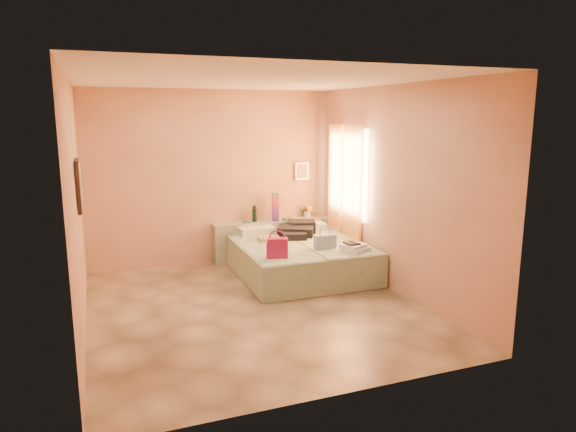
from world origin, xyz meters
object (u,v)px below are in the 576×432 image
object	(u,v)px
headboard_ledge	(273,239)
towel_stack	(355,248)
water_bottle	(254,214)
flower_vase	(307,210)
bed_right	(327,256)
blue_handbag	(325,242)
bed_left	(272,262)
green_book	(288,219)
magenta_handbag	(277,248)

from	to	relation	value
headboard_ledge	towel_stack	bearing A→B (deg)	-70.40
water_bottle	flower_vase	xyz separation A→B (m)	(0.97, 0.04, 0.00)
bed_right	headboard_ledge	bearing A→B (deg)	116.87
blue_handbag	towel_stack	size ratio (longest dim) A/B	0.89
bed_left	headboard_ledge	bearing A→B (deg)	70.66
green_book	towel_stack	xyz separation A→B (m)	(0.38, -1.71, -0.11)
bed_right	towel_stack	world-z (taller)	towel_stack
green_book	towel_stack	world-z (taller)	green_book
water_bottle	blue_handbag	bearing A→B (deg)	-67.81
bed_left	bed_right	bearing A→B (deg)	0.31
green_book	flower_vase	world-z (taller)	flower_vase
headboard_ledge	blue_handbag	size ratio (longest dim) A/B	6.57
green_book	magenta_handbag	world-z (taller)	magenta_handbag
bed_left	water_bottle	size ratio (longest dim) A/B	7.70
magenta_handbag	bed_right	bearing A→B (deg)	47.63
green_book	flower_vase	distance (m)	0.43
bed_left	blue_handbag	bearing A→B (deg)	-32.41
green_book	blue_handbag	bearing A→B (deg)	-93.61
bed_right	flower_vase	xyz separation A→B (m)	(0.13, 1.10, 0.53)
bed_left	water_bottle	bearing A→B (deg)	87.25
bed_left	towel_stack	world-z (taller)	towel_stack
blue_handbag	water_bottle	bearing A→B (deg)	109.12
water_bottle	magenta_handbag	world-z (taller)	water_bottle
flower_vase	bed_right	bearing A→B (deg)	-96.54
water_bottle	green_book	distance (m)	0.58
bed_left	towel_stack	size ratio (longest dim) A/B	5.71
green_book	flower_vase	xyz separation A→B (m)	(0.40, 0.11, 0.12)
green_book	water_bottle	bearing A→B (deg)	168.18
bed_right	blue_handbag	bearing A→B (deg)	-118.88
bed_left	bed_right	xyz separation A→B (m)	(0.90, 0.00, 0.00)
green_book	magenta_handbag	distance (m)	1.79
flower_vase	magenta_handbag	bearing A→B (deg)	-124.15
bed_left	bed_right	distance (m)	0.90
flower_vase	magenta_handbag	world-z (taller)	flower_vase
water_bottle	magenta_handbag	xyz separation A→B (m)	(-0.20, -1.68, -0.14)
headboard_ledge	bed_right	world-z (taller)	headboard_ledge
water_bottle	flower_vase	size ratio (longest dim) A/B	0.97
headboard_ledge	magenta_handbag	size ratio (longest dim) A/B	7.10
headboard_ledge	green_book	world-z (taller)	green_book
magenta_handbag	flower_vase	bearing A→B (deg)	72.61
bed_left	flower_vase	size ratio (longest dim) A/B	7.46
water_bottle	green_book	size ratio (longest dim) A/B	1.59
flower_vase	blue_handbag	xyz separation A→B (m)	(-0.36, -1.53, -0.18)
towel_stack	bed_left	bearing A→B (deg)	144.56
headboard_ledge	towel_stack	xyz separation A→B (m)	(0.63, -1.76, 0.23)
water_bottle	towel_stack	world-z (taller)	water_bottle
headboard_ledge	flower_vase	xyz separation A→B (m)	(0.65, 0.05, 0.46)
green_book	towel_stack	size ratio (longest dim) A/B	0.47
towel_stack	green_book	bearing A→B (deg)	102.51
headboard_ledge	blue_handbag	bearing A→B (deg)	-78.98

